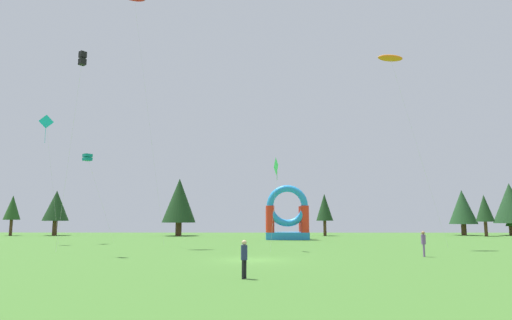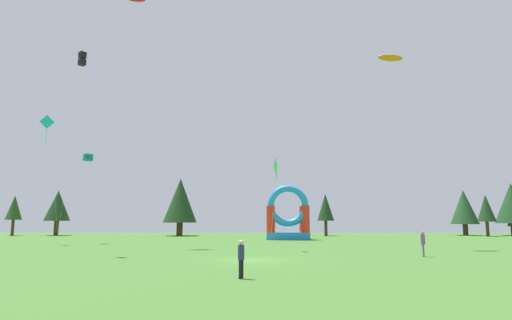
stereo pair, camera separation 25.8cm
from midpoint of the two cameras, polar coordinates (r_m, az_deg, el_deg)
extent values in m
plane|color=#3D6B28|center=(29.35, -0.64, -13.34)|extent=(120.00, 120.00, 0.00)
cube|color=#0C7F7A|center=(54.30, -21.90, 0.11)|extent=(1.23, 1.23, 0.36)
cube|color=#0C7F7A|center=(54.35, -21.88, 0.56)|extent=(1.23, 1.23, 0.36)
cylinder|color=silver|center=(54.74, -20.30, -5.10)|extent=(2.65, 2.94, 10.06)
ellipsoid|color=orange|center=(46.95, 17.48, 12.96)|extent=(2.68, 1.23, 0.86)
cylinder|color=silver|center=(45.46, 20.88, 1.24)|extent=(4.92, 0.39, 19.24)
cube|color=black|center=(39.95, -22.54, 12.11)|extent=(0.71, 0.71, 0.53)
cube|color=black|center=(40.16, -22.49, 12.96)|extent=(0.71, 0.71, 0.53)
cylinder|color=silver|center=(39.14, -24.03, 0.71)|extent=(1.97, 1.53, 16.37)
pyramid|color=green|center=(38.55, 2.77, -0.97)|extent=(0.46, 1.21, 1.19)
cylinder|color=green|center=(38.46, 2.65, -1.83)|extent=(0.04, 0.04, 1.16)
cylinder|color=silver|center=(37.73, 2.21, -6.49)|extent=(0.67, 1.03, 7.44)
pyramid|color=#19B7CC|center=(55.74, -26.54, 4.58)|extent=(1.23, 0.94, 1.16)
cylinder|color=#19B7CC|center=(55.42, -26.62, 3.34)|extent=(0.04, 0.04, 2.45)
cylinder|color=silver|center=(53.65, -25.89, -2.62)|extent=(2.80, 0.88, 14.03)
cylinder|color=silver|center=(47.92, -14.41, 5.60)|extent=(4.14, 0.52, 27.58)
cylinder|color=#724C8C|center=(34.23, 21.48, -11.27)|extent=(0.17, 0.17, 0.90)
cylinder|color=#724C8C|center=(34.05, 21.49, -11.29)|extent=(0.17, 0.17, 0.90)
cylinder|color=#724C8C|center=(34.09, 21.42, -9.93)|extent=(0.40, 0.40, 0.71)
sphere|color=#9E704C|center=(34.08, 21.38, -9.13)|extent=(0.24, 0.24, 0.24)
cylinder|color=black|center=(20.22, -2.14, -14.53)|extent=(0.17, 0.17, 0.86)
cylinder|color=black|center=(20.35, -1.84, -14.49)|extent=(0.17, 0.17, 0.86)
cylinder|color=navy|center=(20.21, -1.98, -12.34)|extent=(0.42, 0.42, 0.68)
sphere|color=#D8AD84|center=(20.18, -1.97, -11.05)|extent=(0.23, 0.23, 0.23)
cube|color=#268CD8|center=(59.45, 4.07, -10.14)|extent=(5.85, 4.11, 0.98)
cylinder|color=red|center=(57.84, 1.79, -7.95)|extent=(1.15, 1.15, 3.59)
cylinder|color=red|center=(58.12, 6.47, -7.91)|extent=(1.15, 1.15, 3.59)
cylinder|color=red|center=(60.80, 1.74, -7.96)|extent=(1.15, 1.15, 3.59)
cylinder|color=red|center=(61.07, 6.19, -7.91)|extent=(1.15, 1.15, 3.59)
torus|color=#268CD8|center=(57.96, 4.12, -6.16)|extent=(5.62, 0.92, 5.62)
cylinder|color=#4C331E|center=(83.87, -30.21, -7.88)|extent=(0.48, 0.48, 2.66)
cone|color=#234C1E|center=(83.88, -30.05, -5.56)|extent=(2.68, 2.68, 4.16)
cylinder|color=#4C331E|center=(81.06, -25.57, -8.28)|extent=(0.77, 0.77, 2.49)
cone|color=#193819|center=(81.08, -25.40, -5.57)|extent=(4.30, 4.30, 5.20)
cylinder|color=#4C331E|center=(73.00, -10.50, -9.14)|extent=(1.02, 1.02, 2.21)
cone|color=#193819|center=(73.05, -10.40, -5.37)|extent=(5.64, 5.64, 7.43)
cylinder|color=#4C331E|center=(73.10, 9.17, -9.06)|extent=(0.51, 0.51, 2.51)
cone|color=#193819|center=(73.12, 9.10, -6.29)|extent=(2.84, 2.84, 4.54)
cylinder|color=#4C331E|center=(82.53, 26.13, -8.42)|extent=(0.84, 0.84, 1.93)
cone|color=#1E4221|center=(82.54, 25.96, -5.70)|extent=(4.64, 4.64, 5.91)
cylinder|color=#4C331E|center=(79.18, 28.48, -8.16)|extent=(0.51, 0.51, 2.37)
cone|color=#193819|center=(79.18, 28.32, -5.72)|extent=(2.84, 2.84, 4.39)
cylinder|color=#4C331E|center=(85.27, 31.18, -7.99)|extent=(1.02, 1.02, 2.08)
cone|color=#1E4221|center=(85.30, 30.97, -5.00)|extent=(5.68, 5.68, 6.87)
camera|label=1|loc=(0.13, -90.16, 0.02)|focal=29.69mm
camera|label=2|loc=(0.13, 89.84, -0.02)|focal=29.69mm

